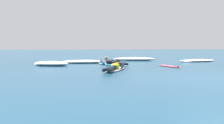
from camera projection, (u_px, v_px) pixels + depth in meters
The scene contains 8 objects.
ground_plane at pixel (138, 62), 18.69m from camera, with size 120.00×120.00×0.00m, color navy.
surfer_near at pixel (115, 68), 11.86m from camera, with size 1.57×2.61×0.54m.
surfer_far at pixel (112, 63), 15.25m from camera, with size 1.56×2.49×0.54m.
drifting_surfboard at pixel (169, 66), 14.22m from camera, with size 0.84×2.07×0.16m.
whitewater_front at pixel (134, 59), 19.60m from camera, with size 3.24×1.21×0.27m.
whitewater_mid_left at pixel (197, 61), 18.68m from camera, with size 3.15×1.86×0.16m.
whitewater_mid_right at pixel (83, 62), 16.90m from camera, with size 2.72×0.92×0.22m.
whitewater_back at pixel (51, 64), 14.81m from camera, with size 2.28×1.76×0.26m.
Camera 1 is at (-5.08, -8.04, 1.14)m, focal length 41.80 mm.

